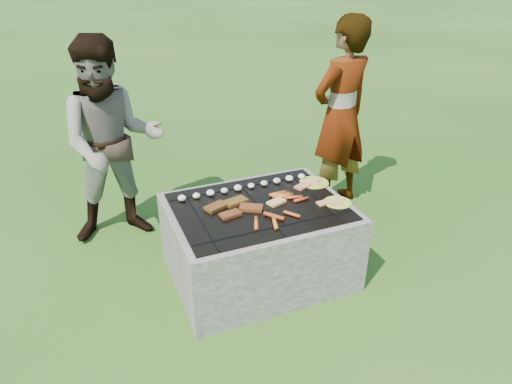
% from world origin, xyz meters
% --- Properties ---
extents(lawn, '(60.00, 60.00, 0.00)m').
position_xyz_m(lawn, '(0.00, 0.00, 0.00)').
color(lawn, '#204812').
rests_on(lawn, ground).
extents(fire_pit, '(1.30, 1.00, 0.62)m').
position_xyz_m(fire_pit, '(0.00, 0.00, 0.28)').
color(fire_pit, '#9F968D').
rests_on(fire_pit, ground).
extents(mushrooms, '(1.06, 0.06, 0.04)m').
position_xyz_m(mushrooms, '(-0.01, 0.29, 0.63)').
color(mushrooms, beige).
rests_on(mushrooms, fire_pit).
extents(pork_slabs, '(0.42, 0.28, 0.02)m').
position_xyz_m(pork_slabs, '(-0.18, 0.03, 0.62)').
color(pork_slabs, brown).
rests_on(pork_slabs, fire_pit).
extents(sausages, '(0.54, 0.48, 0.03)m').
position_xyz_m(sausages, '(0.12, -0.10, 0.63)').
color(sausages, orange).
rests_on(sausages, fire_pit).
extents(bread_on_grate, '(0.45, 0.39, 0.02)m').
position_xyz_m(bread_on_grate, '(0.31, 0.01, 0.62)').
color(bread_on_grate, '#E4BF75').
rests_on(bread_on_grate, fire_pit).
extents(plate_far, '(0.31, 0.31, 0.03)m').
position_xyz_m(plate_far, '(0.56, 0.18, 0.61)').
color(plate_far, yellow).
rests_on(plate_far, fire_pit).
extents(plate_near, '(0.27, 0.27, 0.03)m').
position_xyz_m(plate_near, '(0.56, -0.18, 0.61)').
color(plate_near, '#E9FF3C').
rests_on(plate_near, fire_pit).
extents(cook, '(0.75, 0.59, 1.81)m').
position_xyz_m(cook, '(1.17, 0.81, 0.91)').
color(cook, gray).
rests_on(cook, ground).
extents(bystander, '(0.89, 0.72, 1.73)m').
position_xyz_m(bystander, '(-0.88, 1.00, 0.87)').
color(bystander, '#AA988D').
rests_on(bystander, ground).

